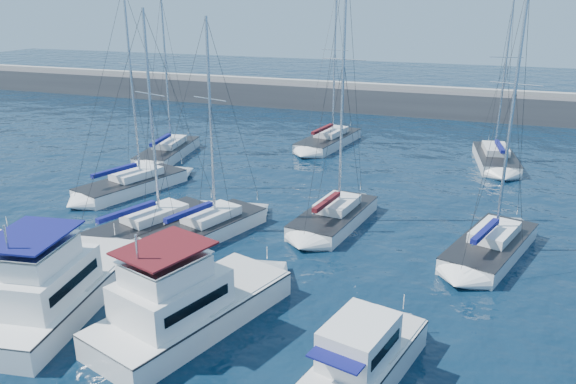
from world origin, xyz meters
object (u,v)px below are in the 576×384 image
(sailboat_back_b, at_px, (329,140))
(motor_yacht_stbd_outer, at_px, (364,359))
(sailboat_mid_b, at_px, (149,227))
(sailboat_mid_d, at_px, (334,216))
(motor_yacht_stbd_inner, at_px, (185,306))
(sailboat_mid_e, at_px, (491,246))
(sailboat_back_c, at_px, (495,158))
(sailboat_mid_a, at_px, (132,184))
(sailboat_mid_c, at_px, (207,228))
(sailboat_back_a, at_px, (168,151))
(motor_yacht_port_inner, at_px, (53,289))

(sailboat_back_b, bearing_deg, motor_yacht_stbd_outer, -62.97)
(sailboat_mid_b, relative_size, sailboat_mid_d, 0.82)
(motor_yacht_stbd_inner, distance_m, sailboat_mid_e, 17.66)
(sailboat_mid_d, bearing_deg, sailboat_mid_b, -143.76)
(motor_yacht_stbd_outer, distance_m, sailboat_back_c, 33.11)
(sailboat_mid_a, distance_m, sailboat_mid_e, 25.81)
(sailboat_back_c, bearing_deg, sailboat_mid_b, -138.28)
(motor_yacht_stbd_inner, relative_size, sailboat_mid_e, 0.66)
(sailboat_mid_a, xyz_separation_m, sailboat_mid_b, (5.81, -6.70, -0.02))
(sailboat_mid_a, bearing_deg, sailboat_mid_b, -30.92)
(sailboat_mid_b, xyz_separation_m, sailboat_mid_d, (10.31, 5.45, 0.04))
(sailboat_mid_c, height_order, sailboat_back_a, sailboat_back_a)
(sailboat_back_c, bearing_deg, sailboat_back_a, -172.90)
(sailboat_mid_c, bearing_deg, sailboat_mid_a, 166.87)
(motor_yacht_stbd_outer, height_order, sailboat_back_c, sailboat_back_c)
(motor_yacht_port_inner, bearing_deg, motor_yacht_stbd_inner, -2.91)
(sailboat_mid_c, distance_m, sailboat_back_b, 23.90)
(sailboat_mid_e, bearing_deg, motor_yacht_stbd_inner, -117.78)
(motor_yacht_port_inner, height_order, motor_yacht_stbd_inner, same)
(sailboat_mid_b, bearing_deg, motor_yacht_stbd_inner, -29.28)
(motor_yacht_port_inner, relative_size, sailboat_mid_a, 0.72)
(motor_yacht_stbd_inner, relative_size, sailboat_mid_d, 0.61)
(sailboat_mid_d, distance_m, sailboat_mid_e, 9.66)
(sailboat_mid_b, height_order, sailboat_back_a, sailboat_back_a)
(motor_yacht_stbd_inner, distance_m, sailboat_back_b, 33.49)
(sailboat_mid_a, relative_size, sailboat_mid_e, 0.97)
(sailboat_mid_d, bearing_deg, sailboat_back_b, 115.12)
(motor_yacht_stbd_outer, height_order, sailboat_mid_b, sailboat_mid_b)
(sailboat_mid_a, relative_size, sailboat_back_b, 1.02)
(motor_yacht_port_inner, xyz_separation_m, sailboat_back_a, (-9.08, 25.07, -0.62))
(sailboat_mid_e, bearing_deg, sailboat_mid_c, -152.41)
(sailboat_back_b, bearing_deg, motor_yacht_port_inner, -86.96)
(sailboat_back_b, bearing_deg, sailboat_mid_c, -83.33)
(motor_yacht_stbd_inner, xyz_separation_m, sailboat_mid_b, (-7.33, 8.43, -0.63))
(sailboat_mid_c, xyz_separation_m, sailboat_back_a, (-11.69, 14.87, 0.00))
(motor_yacht_stbd_outer, xyz_separation_m, sailboat_mid_a, (-21.28, 15.96, -0.42))
(sailboat_mid_d, relative_size, sailboat_back_a, 1.16)
(sailboat_mid_e, distance_m, sailboat_back_b, 25.99)
(motor_yacht_port_inner, distance_m, sailboat_mid_a, 17.17)
(sailboat_mid_a, distance_m, sailboat_mid_b, 8.87)
(sailboat_mid_c, height_order, sailboat_mid_d, sailboat_mid_d)
(sailboat_mid_b, relative_size, sailboat_mid_e, 0.89)
(sailboat_mid_d, relative_size, sailboat_mid_e, 1.09)
(motor_yacht_port_inner, bearing_deg, sailboat_mid_d, 47.73)
(sailboat_mid_c, height_order, sailboat_mid_e, sailboat_mid_e)
(sailboat_back_a, bearing_deg, sailboat_mid_c, -60.58)
(sailboat_mid_d, bearing_deg, motor_yacht_stbd_outer, -62.30)
(motor_yacht_stbd_outer, bearing_deg, motor_yacht_stbd_inner, -172.34)
(motor_yacht_stbd_outer, xyz_separation_m, sailboat_mid_c, (-12.07, 10.33, -0.43))
(motor_yacht_stbd_inner, bearing_deg, sailboat_mid_b, 148.57)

